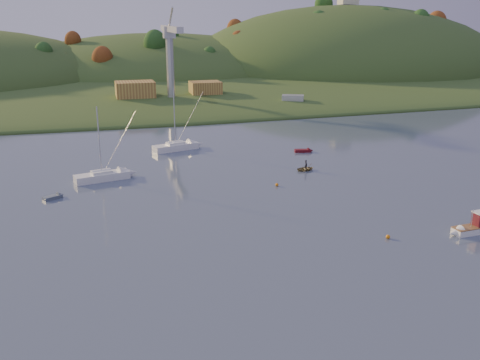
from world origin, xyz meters
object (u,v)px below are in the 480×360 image
object	(u,v)px
sailboat_far	(102,176)
grey_dinghy	(56,196)
fishing_boat	(469,228)
canoe	(306,169)
red_tender	(306,151)
sailboat_near	(175,146)

from	to	relation	value
sailboat_far	grey_dinghy	distance (m)	9.86
fishing_boat	canoe	world-z (taller)	fishing_boat
red_tender	sailboat_near	bearing A→B (deg)	172.95
fishing_boat	sailboat_far	bearing A→B (deg)	-44.29
fishing_boat	sailboat_near	size ratio (longest dim) A/B	0.45
grey_dinghy	red_tender	bearing A→B (deg)	-10.72
canoe	grey_dinghy	distance (m)	40.76
fishing_boat	canoe	size ratio (longest dim) A/B	1.83
sailboat_far	red_tender	bearing A→B (deg)	-1.55
fishing_boat	canoe	distance (m)	32.32
sailboat_near	grey_dinghy	distance (m)	32.11
canoe	red_tender	size ratio (longest dim) A/B	0.80
canoe	grey_dinghy	size ratio (longest dim) A/B	0.93
sailboat_near	canoe	world-z (taller)	sailboat_near
sailboat_near	grey_dinghy	world-z (taller)	sailboat_near
fishing_boat	sailboat_near	xyz separation A→B (m)	(-27.23, 51.81, 0.02)
fishing_boat	red_tender	size ratio (longest dim) A/B	1.46
sailboat_far	canoe	bearing A→B (deg)	-19.84
sailboat_far	red_tender	size ratio (longest dim) A/B	3.14
fishing_boat	grey_dinghy	bearing A→B (deg)	-34.23
sailboat_near	sailboat_far	size ratio (longest dim) A/B	1.03
red_tender	sailboat_far	bearing A→B (deg)	-155.81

